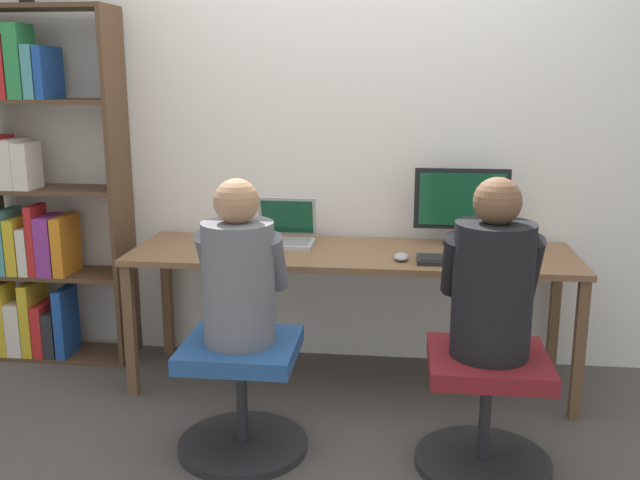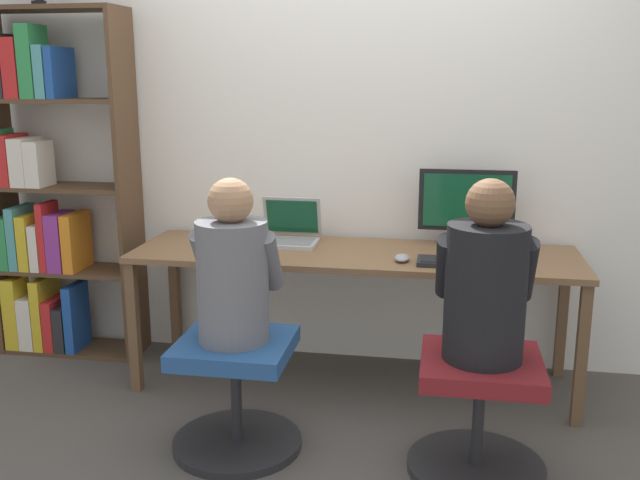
{
  "view_description": "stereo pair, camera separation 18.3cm",
  "coord_description": "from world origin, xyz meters",
  "px_view_note": "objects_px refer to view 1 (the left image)",
  "views": [
    {
      "loc": [
        0.25,
        -3.16,
        1.59
      ],
      "look_at": [
        -0.14,
        0.1,
        0.82
      ],
      "focal_mm": 40.0,
      "sensor_mm": 36.0,
      "label": 1
    },
    {
      "loc": [
        0.43,
        -3.14,
        1.59
      ],
      "look_at": [
        -0.14,
        0.1,
        0.82
      ],
      "focal_mm": 40.0,
      "sensor_mm": 36.0,
      "label": 2
    }
  ],
  "objects_px": {
    "laptop": "(285,234)",
    "bookshelf": "(33,202)",
    "office_chair_left": "(486,406)",
    "office_chair_right": "(242,391)",
    "desktop_monitor": "(461,205)",
    "keyboard": "(462,260)",
    "person_at_monitor": "(493,280)",
    "person_at_laptop": "(239,272)"
  },
  "relations": [
    {
      "from": "keyboard",
      "to": "person_at_laptop",
      "type": "xyz_separation_m",
      "value": [
        -0.95,
        -0.57,
        0.07
      ]
    },
    {
      "from": "office_chair_left",
      "to": "person_at_monitor",
      "type": "bearing_deg",
      "value": 90.0
    },
    {
      "from": "desktop_monitor",
      "to": "keyboard",
      "type": "bearing_deg",
      "value": -92.41
    },
    {
      "from": "desktop_monitor",
      "to": "office_chair_right",
      "type": "relative_size",
      "value": 0.87
    },
    {
      "from": "laptop",
      "to": "person_at_monitor",
      "type": "height_order",
      "value": "person_at_monitor"
    },
    {
      "from": "desktop_monitor",
      "to": "office_chair_left",
      "type": "distance_m",
      "value": 1.16
    },
    {
      "from": "desktop_monitor",
      "to": "bookshelf",
      "type": "bearing_deg",
      "value": -178.84
    },
    {
      "from": "laptop",
      "to": "keyboard",
      "type": "bearing_deg",
      "value": -18.06
    },
    {
      "from": "office_chair_left",
      "to": "office_chair_right",
      "type": "bearing_deg",
      "value": 178.86
    },
    {
      "from": "office_chair_left",
      "to": "bookshelf",
      "type": "bearing_deg",
      "value": 158.98
    },
    {
      "from": "office_chair_left",
      "to": "office_chair_right",
      "type": "xyz_separation_m",
      "value": [
        -1.02,
        0.02,
        0.0
      ]
    },
    {
      "from": "desktop_monitor",
      "to": "bookshelf",
      "type": "xyz_separation_m",
      "value": [
        -2.32,
        -0.05,
        -0.03
      ]
    },
    {
      "from": "keyboard",
      "to": "bookshelf",
      "type": "distance_m",
      "value": 2.33
    },
    {
      "from": "keyboard",
      "to": "desktop_monitor",
      "type": "bearing_deg",
      "value": 87.59
    },
    {
      "from": "person_at_monitor",
      "to": "laptop",
      "type": "bearing_deg",
      "value": 137.57
    },
    {
      "from": "laptop",
      "to": "person_at_monitor",
      "type": "distance_m",
      "value": 1.32
    },
    {
      "from": "person_at_monitor",
      "to": "bookshelf",
      "type": "height_order",
      "value": "bookshelf"
    },
    {
      "from": "desktop_monitor",
      "to": "laptop",
      "type": "relative_size",
      "value": 1.55
    },
    {
      "from": "desktop_monitor",
      "to": "office_chair_left",
      "type": "bearing_deg",
      "value": -86.71
    },
    {
      "from": "laptop",
      "to": "office_chair_right",
      "type": "height_order",
      "value": "laptop"
    },
    {
      "from": "office_chair_right",
      "to": "bookshelf",
      "type": "relative_size",
      "value": 0.29
    },
    {
      "from": "person_at_monitor",
      "to": "person_at_laptop",
      "type": "height_order",
      "value": "person_at_monitor"
    },
    {
      "from": "office_chair_left",
      "to": "office_chair_right",
      "type": "relative_size",
      "value": 1.0
    },
    {
      "from": "keyboard",
      "to": "office_chair_left",
      "type": "bearing_deg",
      "value": -83.32
    },
    {
      "from": "office_chair_right",
      "to": "person_at_laptop",
      "type": "relative_size",
      "value": 0.82
    },
    {
      "from": "desktop_monitor",
      "to": "laptop",
      "type": "bearing_deg",
      "value": -176.01
    },
    {
      "from": "keyboard",
      "to": "person_at_laptop",
      "type": "bearing_deg",
      "value": -148.74
    },
    {
      "from": "laptop",
      "to": "desktop_monitor",
      "type": "bearing_deg",
      "value": 3.99
    },
    {
      "from": "keyboard",
      "to": "office_chair_left",
      "type": "distance_m",
      "value": 0.76
    },
    {
      "from": "bookshelf",
      "to": "office_chair_left",
      "type": "bearing_deg",
      "value": -21.02
    },
    {
      "from": "keyboard",
      "to": "office_chair_left",
      "type": "height_order",
      "value": "keyboard"
    },
    {
      "from": "person_at_laptop",
      "to": "bookshelf",
      "type": "distance_m",
      "value": 1.62
    },
    {
      "from": "keyboard",
      "to": "bookshelf",
      "type": "xyz_separation_m",
      "value": [
        -2.3,
        0.31,
        0.17
      ]
    },
    {
      "from": "laptop",
      "to": "bookshelf",
      "type": "distance_m",
      "value": 1.41
    },
    {
      "from": "desktop_monitor",
      "to": "office_chair_left",
      "type": "relative_size",
      "value": 0.87
    },
    {
      "from": "person_at_monitor",
      "to": "person_at_laptop",
      "type": "bearing_deg",
      "value": 178.88
    },
    {
      "from": "keyboard",
      "to": "office_chair_left",
      "type": "xyz_separation_m",
      "value": [
        0.07,
        -0.6,
        -0.45
      ]
    },
    {
      "from": "desktop_monitor",
      "to": "bookshelf",
      "type": "relative_size",
      "value": 0.25
    },
    {
      "from": "laptop",
      "to": "office_chair_right",
      "type": "bearing_deg",
      "value": -92.9
    },
    {
      "from": "office_chair_left",
      "to": "person_at_monitor",
      "type": "xyz_separation_m",
      "value": [
        0.0,
        0.01,
        0.53
      ]
    },
    {
      "from": "keyboard",
      "to": "person_at_monitor",
      "type": "xyz_separation_m",
      "value": [
        0.07,
        -0.59,
        0.08
      ]
    },
    {
      "from": "person_at_laptop",
      "to": "laptop",
      "type": "bearing_deg",
      "value": 87.08
    }
  ]
}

